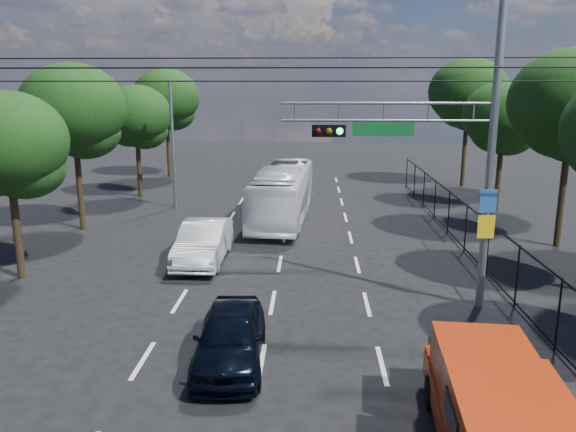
# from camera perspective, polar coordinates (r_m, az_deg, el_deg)

# --- Properties ---
(lane_markings) EXTENTS (6.12, 38.00, 0.01)m
(lane_markings) POSITION_cam_1_polar(r_m,az_deg,el_deg) (23.78, -0.56, -3.37)
(lane_markings) COLOR beige
(lane_markings) RESTS_ON ground
(signal_mast) EXTENTS (6.43, 0.39, 9.50)m
(signal_mast) POSITION_cam_1_polar(r_m,az_deg,el_deg) (17.31, 16.20, 7.59)
(signal_mast) COLOR slate
(signal_mast) RESTS_ON ground
(streetlight_left) EXTENTS (2.09, 0.22, 7.08)m
(streetlight_left) POSITION_cam_1_polar(r_m,az_deg,el_deg) (31.80, -11.37, 7.80)
(streetlight_left) COLOR slate
(streetlight_left) RESTS_ON ground
(utility_wires) EXTENTS (22.00, 5.04, 0.74)m
(utility_wires) POSITION_cam_1_polar(r_m,az_deg,el_deg) (17.65, -1.53, 14.66)
(utility_wires) COLOR black
(utility_wires) RESTS_ON ground
(fence_right) EXTENTS (0.06, 34.03, 2.00)m
(fence_right) POSITION_cam_1_polar(r_m,az_deg,el_deg) (22.63, 18.78, -2.25)
(fence_right) COLOR black
(fence_right) RESTS_ON ground
(tree_right_c) EXTENTS (5.10, 5.10, 8.29)m
(tree_right_c) POSITION_cam_1_polar(r_m,az_deg,el_deg) (26.06, 26.87, 9.49)
(tree_right_c) COLOR black
(tree_right_c) RESTS_ON ground
(tree_right_d) EXTENTS (4.32, 4.32, 7.02)m
(tree_right_d) POSITION_cam_1_polar(r_m,az_deg,el_deg) (32.49, 21.04, 8.91)
(tree_right_d) COLOR black
(tree_right_d) RESTS_ON ground
(tree_right_e) EXTENTS (5.28, 5.28, 8.58)m
(tree_right_e) POSITION_cam_1_polar(r_m,az_deg,el_deg) (40.17, 17.85, 11.35)
(tree_right_e) COLOR black
(tree_right_e) RESTS_ON ground
(tree_left_b) EXTENTS (4.08, 4.08, 6.63)m
(tree_left_b) POSITION_cam_1_polar(r_m,az_deg,el_deg) (21.59, -26.50, 5.98)
(tree_left_b) COLOR black
(tree_left_b) RESTS_ON ground
(tree_left_c) EXTENTS (4.80, 4.80, 7.80)m
(tree_left_c) POSITION_cam_1_polar(r_m,az_deg,el_deg) (28.07, -20.89, 9.50)
(tree_left_c) COLOR black
(tree_left_c) RESTS_ON ground
(tree_left_d) EXTENTS (4.20, 4.20, 6.83)m
(tree_left_d) POSITION_cam_1_polar(r_m,az_deg,el_deg) (35.47, -15.12, 9.39)
(tree_left_d) COLOR black
(tree_left_d) RESTS_ON ground
(tree_left_e) EXTENTS (4.92, 4.92, 7.99)m
(tree_left_e) POSITION_cam_1_polar(r_m,az_deg,el_deg) (43.18, -12.24, 11.22)
(tree_left_e) COLOR black
(tree_left_e) RESTS_ON ground
(red_pickup) EXTENTS (2.29, 5.35, 1.94)m
(red_pickup) POSITION_cam_1_polar(r_m,az_deg,el_deg) (11.40, 20.18, -17.91)
(red_pickup) COLOR black
(red_pickup) RESTS_ON ground
(navy_hatchback) EXTENTS (1.85, 4.21, 1.41)m
(navy_hatchback) POSITION_cam_1_polar(r_m,az_deg,el_deg) (14.26, -5.90, -12.08)
(navy_hatchback) COLOR black
(navy_hatchback) RESTS_ON ground
(white_bus) EXTENTS (3.00, 10.01, 2.75)m
(white_bus) POSITION_cam_1_polar(r_m,az_deg,el_deg) (28.74, -0.52, 2.33)
(white_bus) COLOR silver
(white_bus) RESTS_ON ground
(white_van) EXTENTS (1.68, 4.79, 1.58)m
(white_van) POSITION_cam_1_polar(r_m,az_deg,el_deg) (22.18, -8.59, -2.63)
(white_van) COLOR silver
(white_van) RESTS_ON ground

